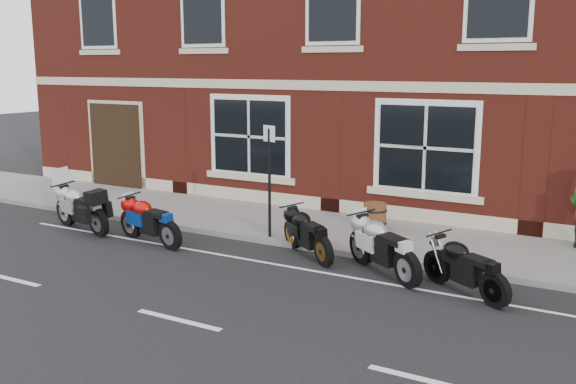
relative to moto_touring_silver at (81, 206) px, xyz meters
name	(u,v)px	position (x,y,z in m)	size (l,w,h in m)	color
ground	(276,268)	(5.58, -0.25, -0.59)	(80.00, 80.00, 0.00)	black
sidewalk	(340,231)	(5.58, 2.75, -0.53)	(30.00, 3.00, 0.12)	slate
kerb	(310,248)	(5.58, 1.17, -0.53)	(30.00, 0.16, 0.12)	slate
moto_touring_silver	(81,206)	(0.00, 0.00, 0.00)	(2.19, 0.74, 1.46)	black
moto_sport_red	(150,219)	(2.21, -0.06, -0.04)	(2.10, 0.62, 0.96)	black
moto_sport_black	(308,231)	(5.75, 0.78, -0.07)	(1.74, 1.30, 0.92)	black
moto_sport_silver	(384,245)	(7.54, 0.44, -0.01)	(1.92, 1.42, 1.02)	black
moto_naked_black	(465,265)	(9.15, 0.13, -0.07)	(1.77, 1.18, 0.91)	black
barrel_planter	(375,216)	(6.29, 3.11, -0.16)	(0.56, 0.56, 0.63)	#513B15
parking_sign	(269,173)	(4.49, 1.33, 0.97)	(0.34, 0.13, 2.50)	black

